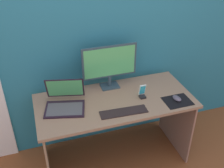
{
  "coord_description": "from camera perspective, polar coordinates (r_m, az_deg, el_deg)",
  "views": [
    {
      "loc": [
        -0.66,
        -1.95,
        2.21
      ],
      "look_at": [
        -0.03,
        -0.02,
        0.94
      ],
      "focal_mm": 43.52,
      "sensor_mm": 36.0,
      "label": 1
    }
  ],
  "objects": [
    {
      "name": "desk",
      "position": [
        2.62,
        0.6,
        -6.11
      ],
      "size": [
        1.46,
        0.67,
        0.75
      ],
      "color": "#8A6A52",
      "rests_on": "ground_plane"
    },
    {
      "name": "mouse",
      "position": [
        2.58,
        13.48,
        -2.93
      ],
      "size": [
        0.08,
        0.11,
        0.04
      ],
      "primitive_type": "ellipsoid",
      "rotation": [
        0.0,
        0.0,
        0.2
      ],
      "color": "#504958",
      "rests_on": "mousepad"
    },
    {
      "name": "wall_back",
      "position": [
        2.65,
        -2.26,
        10.64
      ],
      "size": [
        6.0,
        0.04,
        2.5
      ],
      "primitive_type": "cube",
      "color": "teal",
      "rests_on": "ground_plane"
    },
    {
      "name": "monitor",
      "position": [
        2.59,
        -0.51,
        4.18
      ],
      "size": [
        0.54,
        0.14,
        0.44
      ],
      "color": "#2C414B",
      "rests_on": "desk"
    },
    {
      "name": "keyboard_external",
      "position": [
        2.38,
        2.46,
        -5.88
      ],
      "size": [
        0.42,
        0.13,
        0.01
      ],
      "primitive_type": "cube",
      "rotation": [
        0.0,
        0.0,
        -0.06
      ],
      "color": "black",
      "rests_on": "desk"
    },
    {
      "name": "phone_in_dock",
      "position": [
        2.55,
        6.39,
        -1.88
      ],
      "size": [
        0.06,
        0.06,
        0.14
      ],
      "color": "black",
      "rests_on": "desk"
    },
    {
      "name": "mousepad",
      "position": [
        2.58,
        13.57,
        -3.5
      ],
      "size": [
        0.25,
        0.2,
        0.0
      ],
      "primitive_type": "cube",
      "color": "black",
      "rests_on": "desk"
    },
    {
      "name": "laptop",
      "position": [
        2.45,
        -9.86,
        -3.72
      ],
      "size": [
        0.41,
        0.39,
        0.24
      ],
      "color": "black",
      "rests_on": "desk"
    },
    {
      "name": "ground_plane",
      "position": [
        3.02,
        0.53,
        -15.04
      ],
      "size": [
        8.0,
        8.0,
        0.0
      ],
      "primitive_type": "plane",
      "color": "brown"
    }
  ]
}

